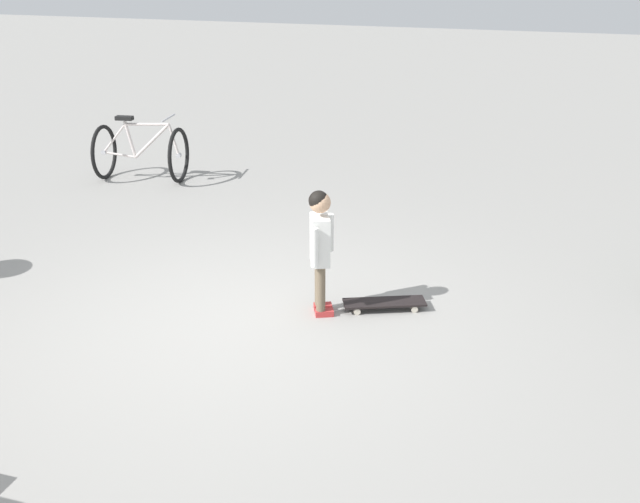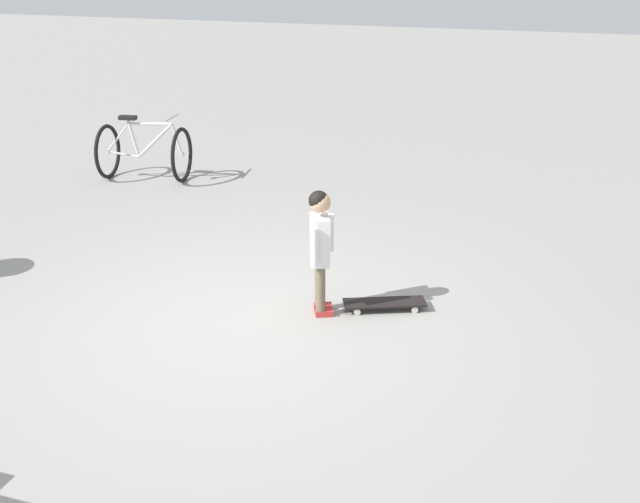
# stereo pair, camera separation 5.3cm
# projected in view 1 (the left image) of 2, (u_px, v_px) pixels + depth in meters

# --- Properties ---
(ground_plane) EXTENTS (50.00, 50.00, 0.00)m
(ground_plane) POSITION_uv_depth(u_px,v_px,m) (234.00, 325.00, 5.80)
(ground_plane) COLOR gray
(child_person) EXTENTS (0.41, 0.25, 1.06)m
(child_person) POSITION_uv_depth(u_px,v_px,m) (320.00, 239.00, 5.75)
(child_person) COLOR brown
(child_person) RESTS_ON ground
(skateboard) EXTENTS (0.46, 0.70, 0.07)m
(skateboard) POSITION_uv_depth(u_px,v_px,m) (384.00, 303.00, 6.04)
(skateboard) COLOR black
(skateboard) RESTS_ON ground
(bicycle_far) EXTENTS (0.88, 1.18, 0.85)m
(bicycle_far) POSITION_uv_depth(u_px,v_px,m) (141.00, 152.00, 9.35)
(bicycle_far) COLOR black
(bicycle_far) RESTS_ON ground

